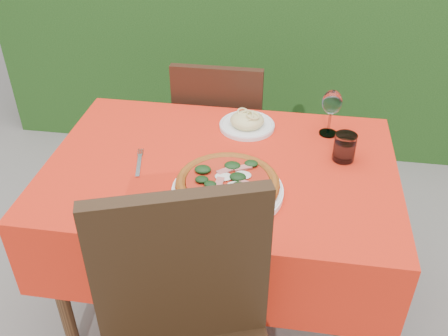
# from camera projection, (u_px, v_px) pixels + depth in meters

# --- Properties ---
(ground) EXTENTS (60.00, 60.00, 0.00)m
(ground) POSITION_uv_depth(u_px,v_px,m) (221.00, 302.00, 2.23)
(ground) COLOR #625C58
(ground) RESTS_ON ground
(dining_table) EXTENTS (1.26, 0.86, 0.75)m
(dining_table) POSITION_uv_depth(u_px,v_px,m) (221.00, 197.00, 1.89)
(dining_table) COLOR #4B2E18
(dining_table) RESTS_ON ground
(chair_far) EXTENTS (0.41, 0.41, 0.90)m
(chair_far) POSITION_uv_depth(u_px,v_px,m) (220.00, 133.00, 2.43)
(chair_far) COLOR black
(chair_far) RESTS_ON ground
(pizza_plate) EXTENTS (0.42, 0.42, 0.07)m
(pizza_plate) POSITION_uv_depth(u_px,v_px,m) (228.00, 186.00, 1.64)
(pizza_plate) COLOR white
(pizza_plate) RESTS_ON dining_table
(pasta_plate) EXTENTS (0.22, 0.22, 0.06)m
(pasta_plate) POSITION_uv_depth(u_px,v_px,m) (247.00, 123.00, 2.00)
(pasta_plate) COLOR silver
(pasta_plate) RESTS_ON dining_table
(water_glass) EXTENTS (0.08, 0.08, 0.10)m
(water_glass) POSITION_uv_depth(u_px,v_px,m) (344.00, 148.00, 1.80)
(water_glass) COLOR silver
(water_glass) RESTS_ON dining_table
(wine_glass) EXTENTS (0.08, 0.08, 0.19)m
(wine_glass) POSITION_uv_depth(u_px,v_px,m) (332.00, 104.00, 1.90)
(wine_glass) COLOR silver
(wine_glass) RESTS_ON dining_table
(fork) EXTENTS (0.07, 0.19, 0.01)m
(fork) POSITION_uv_depth(u_px,v_px,m) (139.00, 165.00, 1.79)
(fork) COLOR silver
(fork) RESTS_ON dining_table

